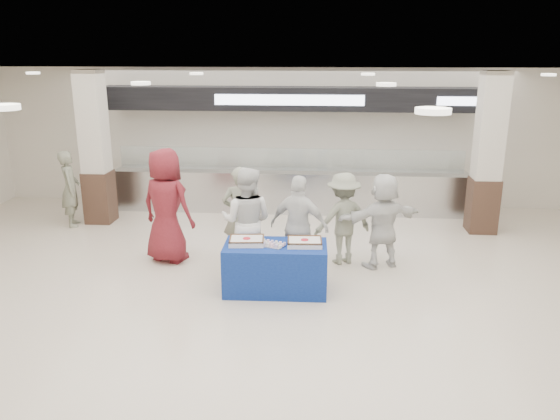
# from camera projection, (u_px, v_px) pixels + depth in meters

# --- Properties ---
(ground) EXTENTS (14.00, 14.00, 0.00)m
(ground) POSITION_uv_depth(u_px,v_px,m) (263.00, 319.00, 7.51)
(ground) COLOR beige
(ground) RESTS_ON ground
(serving_line) EXTENTS (8.70, 0.85, 2.80)m
(serving_line) POSITION_uv_depth(u_px,v_px,m) (290.00, 161.00, 12.34)
(serving_line) COLOR #B8BBC0
(serving_line) RESTS_ON ground
(column_left) EXTENTS (0.55, 0.55, 3.20)m
(column_left) POSITION_uv_depth(u_px,v_px,m) (95.00, 152.00, 11.41)
(column_left) COLOR #342118
(column_left) RESTS_ON ground
(column_right) EXTENTS (0.55, 0.55, 3.20)m
(column_right) POSITION_uv_depth(u_px,v_px,m) (487.00, 157.00, 10.78)
(column_right) COLOR #342118
(column_right) RESTS_ON ground
(display_table) EXTENTS (1.57, 0.82, 0.75)m
(display_table) POSITION_uv_depth(u_px,v_px,m) (276.00, 268.00, 8.31)
(display_table) COLOR navy
(display_table) RESTS_ON ground
(sheet_cake_left) EXTENTS (0.55, 0.45, 0.11)m
(sheet_cake_left) POSITION_uv_depth(u_px,v_px,m) (247.00, 240.00, 8.23)
(sheet_cake_left) COLOR white
(sheet_cake_left) RESTS_ON display_table
(sheet_cake_right) EXTENTS (0.53, 0.43, 0.10)m
(sheet_cake_right) POSITION_uv_depth(u_px,v_px,m) (305.00, 242.00, 8.18)
(sheet_cake_right) COLOR white
(sheet_cake_right) RESTS_ON display_table
(cupcake_tray) EXTENTS (0.42, 0.37, 0.06)m
(cupcake_tray) POSITION_uv_depth(u_px,v_px,m) (272.00, 244.00, 8.16)
(cupcake_tray) COLOR #ACADB1
(cupcake_tray) RESTS_ON display_table
(civilian_maroon) EXTENTS (1.14, 0.94, 1.99)m
(civilian_maroon) POSITION_uv_depth(u_px,v_px,m) (166.00, 206.00, 9.37)
(civilian_maroon) COLOR maroon
(civilian_maroon) RESTS_ON ground
(soldier_a) EXTENTS (0.68, 0.51, 1.70)m
(soldier_a) POSITION_uv_depth(u_px,v_px,m) (240.00, 215.00, 9.34)
(soldier_a) COLOR slate
(soldier_a) RESTS_ON ground
(chef_tall) EXTENTS (0.96, 0.79, 1.78)m
(chef_tall) POSITION_uv_depth(u_px,v_px,m) (247.00, 221.00, 8.86)
(chef_tall) COLOR silver
(chef_tall) RESTS_ON ground
(chef_short) EXTENTS (1.06, 0.69, 1.68)m
(chef_short) POSITION_uv_depth(u_px,v_px,m) (299.00, 227.00, 8.77)
(chef_short) COLOR silver
(chef_short) RESTS_ON ground
(soldier_b) EXTENTS (1.18, 0.96, 1.59)m
(soldier_b) POSITION_uv_depth(u_px,v_px,m) (343.00, 219.00, 9.32)
(soldier_b) COLOR slate
(soldier_b) RESTS_ON ground
(civilian_white) EXTENTS (1.58, 1.05, 1.63)m
(civilian_white) POSITION_uv_depth(u_px,v_px,m) (383.00, 221.00, 9.15)
(civilian_white) COLOR white
(civilian_white) RESTS_ON ground
(soldier_bg) EXTENTS (0.56, 0.68, 1.60)m
(soldier_bg) POSITION_uv_depth(u_px,v_px,m) (70.00, 189.00, 11.34)
(soldier_bg) COLOR slate
(soldier_bg) RESTS_ON ground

